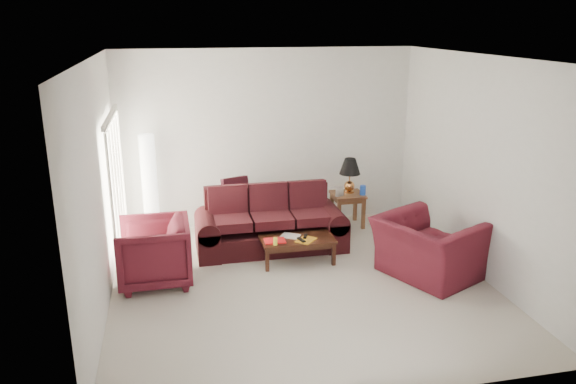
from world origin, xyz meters
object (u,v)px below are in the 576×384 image
Objects in this scene: floor_lamp at (150,186)px; armchair_left at (154,252)px; armchair_right at (428,248)px; coffee_table at (297,250)px; end_table at (347,209)px; sofa at (271,220)px.

floor_lamp is 1.79m from armchair_left.
armchair_right reaches higher than coffee_table.
coffee_table is (-1.20, -1.32, -0.10)m from end_table.
sofa is at bearing 28.06° from armchair_right.
armchair_right is at bearing 80.55° from armchair_left.
sofa is 2.41m from armchair_right.
end_table is 3.60m from armchair_left.
armchair_left reaches higher than armchair_right.
armchair_right is at bearing -51.54° from coffee_table.
armchair_left is at bearing 55.32° from armchair_right.
floor_lamp reaches higher than armchair_left.
floor_lamp is at bearing 32.58° from armchair_right.
armchair_left is at bearing -154.04° from end_table.
armchair_right is (1.94, -1.43, -0.05)m from sofa.
coffee_table is at bearing 37.40° from armchair_right.
end_table is at bearing 115.52° from armchair_left.
floor_lamp is at bearing 156.32° from sofa.
end_table is (1.48, 0.74, -0.18)m from sofa.
end_table is 0.60× the size of armchair_left.
coffee_table is (2.10, -1.48, -0.68)m from floor_lamp.
end_table is 0.33× the size of floor_lamp.
armchair_left is 3.74m from armchair_right.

